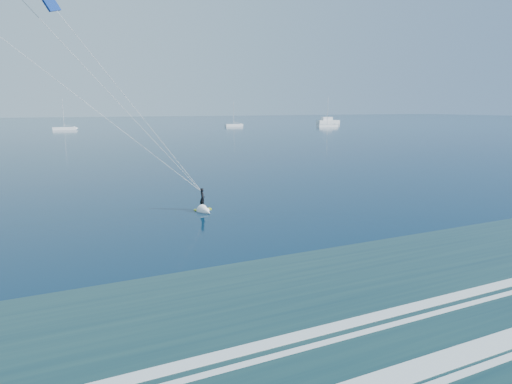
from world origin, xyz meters
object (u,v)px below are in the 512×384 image
at_px(sailboat_4, 327,126).
at_px(sailboat_3, 234,125).
at_px(sailboat_2, 64,128).
at_px(motor_yacht, 328,121).
at_px(kitesurfer_rig, 118,102).

bearing_deg(sailboat_4, sailboat_3, 144.05).
bearing_deg(sailboat_2, motor_yacht, 4.39).
xyz_separation_m(sailboat_3, sailboat_4, (36.28, -26.31, 0.01)).
relative_size(motor_yacht, sailboat_4, 0.98).
xyz_separation_m(sailboat_2, sailboat_4, (112.43, -25.76, 0.01)).
height_order(kitesurfer_rig, motor_yacht, kitesurfer_rig).
bearing_deg(sailboat_2, sailboat_4, -12.91).
bearing_deg(motor_yacht, sailboat_3, -170.76).
bearing_deg(sailboat_3, kitesurfer_rig, -115.99).
height_order(sailboat_3, sailboat_4, sailboat_4).
height_order(sailboat_2, sailboat_3, sailboat_2).
height_order(motor_yacht, sailboat_4, sailboat_4).
bearing_deg(sailboat_4, sailboat_2, 167.09).
height_order(kitesurfer_rig, sailboat_3, kitesurfer_rig).
height_order(motor_yacht, sailboat_2, sailboat_2).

